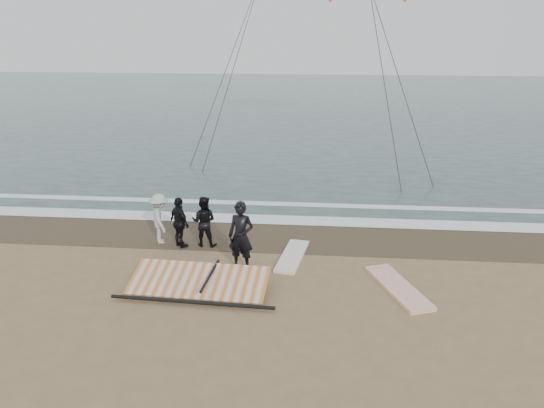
{
  "coord_description": "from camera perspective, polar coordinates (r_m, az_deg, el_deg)",
  "views": [
    {
      "loc": [
        1.02,
        -11.27,
        6.54
      ],
      "look_at": [
        -0.29,
        3.0,
        1.6
      ],
      "focal_mm": 35.0,
      "sensor_mm": 36.0,
      "label": 1
    }
  ],
  "objects": [
    {
      "name": "foam_near",
      "position": [
        18.39,
        1.71,
        -1.73
      ],
      "size": [
        120.0,
        0.9,
        0.01
      ],
      "primitive_type": "cube",
      "color": "white",
      "rests_on": "sea"
    },
    {
      "name": "board_cream",
      "position": [
        15.59,
        2.2,
        -5.61
      ],
      "size": [
        0.94,
        2.32,
        0.09
      ],
      "primitive_type": "cube",
      "rotation": [
        0.0,
        0.0,
        -0.15
      ],
      "color": "silver",
      "rests_on": "ground"
    },
    {
      "name": "ground",
      "position": [
        13.07,
        0.05,
        -11.0
      ],
      "size": [
        120.0,
        120.0,
        0.0
      ],
      "primitive_type": "plane",
      "color": "#8C704C",
      "rests_on": "ground"
    },
    {
      "name": "trio_cluster",
      "position": [
        16.43,
        -9.97,
        -1.77
      ],
      "size": [
        2.29,
        1.35,
        1.59
      ],
      "color": "black",
      "rests_on": "ground"
    },
    {
      "name": "board_white",
      "position": [
        14.21,
        13.41,
        -8.72
      ],
      "size": [
        1.56,
        2.62,
        0.1
      ],
      "primitive_type": "cube",
      "rotation": [
        0.0,
        0.0,
        0.36
      ],
      "color": "silver",
      "rests_on": "ground"
    },
    {
      "name": "foam_far",
      "position": [
        19.99,
        2.02,
        -0.01
      ],
      "size": [
        120.0,
        0.45,
        0.01
      ],
      "primitive_type": "cube",
      "color": "white",
      "rests_on": "sea"
    },
    {
      "name": "sea",
      "position": [
        44.76,
        3.93,
        10.58
      ],
      "size": [
        120.0,
        54.0,
        0.02
      ],
      "primitive_type": "cube",
      "color": "#233838",
      "rests_on": "ground"
    },
    {
      "name": "wet_sand",
      "position": [
        17.1,
        1.41,
        -3.45
      ],
      "size": [
        120.0,
        2.8,
        0.01
      ],
      "primitive_type": "cube",
      "color": "#4C3D2B",
      "rests_on": "ground"
    },
    {
      "name": "man_main",
      "position": [
        14.54,
        -3.36,
        -3.47
      ],
      "size": [
        0.8,
        0.61,
        1.97
      ],
      "primitive_type": "imported",
      "rotation": [
        0.0,
        0.0,
        -0.21
      ],
      "color": "black",
      "rests_on": "ground"
    },
    {
      "name": "sail_rig",
      "position": [
        13.95,
        -8.01,
        -8.24
      ],
      "size": [
        4.09,
        1.89,
        0.49
      ],
      "color": "black",
      "rests_on": "ground"
    }
  ]
}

